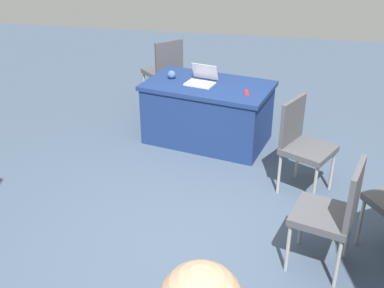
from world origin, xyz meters
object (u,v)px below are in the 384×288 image
object	(u,v)px
chair_near_front	(165,68)
scissors_red	(247,93)
chair_tucked_left	(333,210)
yarn_ball	(172,75)
chair_tucked_right	(302,141)
laptop_silver	(201,80)
table_foreground	(208,112)

from	to	relation	value
chair_near_front	scissors_red	xyz separation A→B (m)	(-1.23, 1.16, 0.17)
chair_tucked_left	yarn_ball	world-z (taller)	chair_tucked_left
chair_tucked_right	laptop_silver	bearing A→B (deg)	-100.32
chair_tucked_left	chair_tucked_right	size ratio (longest dim) A/B	1.01
chair_tucked_right	yarn_ball	xyz separation A→B (m)	(1.54, -1.00, 0.23)
chair_tucked_left	scissors_red	world-z (taller)	chair_tucked_left
laptop_silver	yarn_ball	distance (m)	0.39
yarn_ball	laptop_silver	bearing A→B (deg)	166.47
chair_tucked_left	yarn_ball	size ratio (longest dim) A/B	9.72
table_foreground	yarn_ball	size ratio (longest dim) A/B	16.23
chair_tucked_right	scissors_red	distance (m)	0.95
chair_tucked_right	laptop_silver	distance (m)	1.49
table_foreground	chair_near_front	xyz separation A→B (m)	(0.76, -0.95, 0.19)
chair_near_front	chair_tucked_left	world-z (taller)	chair_near_front
chair_tucked_right	laptop_silver	xyz separation A→B (m)	(1.16, -0.91, 0.23)
table_foreground	scissors_red	distance (m)	0.63
laptop_silver	chair_tucked_right	bearing A→B (deg)	155.95
table_foreground	scissors_red	world-z (taller)	scissors_red
table_foreground	chair_tucked_left	size ratio (longest dim) A/B	1.67
table_foreground	scissors_red	bearing A→B (deg)	155.92
table_foreground	yarn_ball	bearing A→B (deg)	-11.54
laptop_silver	yarn_ball	size ratio (longest dim) A/B	3.85
chair_near_front	chair_tucked_left	xyz separation A→B (m)	(-2.06, 2.98, -0.01)
table_foreground	chair_near_front	bearing A→B (deg)	-51.18
chair_tucked_right	chair_near_front	bearing A→B (deg)	-107.47
scissors_red	yarn_ball	bearing A→B (deg)	-117.01
chair_near_front	yarn_ball	xyz separation A→B (m)	(-0.31, 0.86, 0.22)
laptop_silver	chair_near_front	bearing A→B (deg)	-40.24
chair_near_front	laptop_silver	world-z (taller)	chair_near_front
chair_tucked_left	scissors_red	bearing A→B (deg)	40.63
chair_tucked_right	table_foreground	bearing A→B (deg)	-102.25
table_foreground	scissors_red	xyz separation A→B (m)	(-0.46, 0.21, 0.36)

